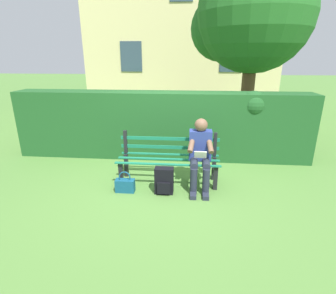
{
  "coord_description": "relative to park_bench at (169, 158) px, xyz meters",
  "views": [
    {
      "loc": [
        -0.38,
        4.29,
        2.16
      ],
      "look_at": [
        0.0,
        0.1,
        0.71
      ],
      "focal_mm": 28.18,
      "sensor_mm": 36.0,
      "label": 1
    }
  ],
  "objects": [
    {
      "name": "backpack",
      "position": [
        0.04,
        0.47,
        -0.22
      ],
      "size": [
        0.3,
        0.24,
        0.45
      ],
      "color": "black",
      "rests_on": "ground"
    },
    {
      "name": "person_seated",
      "position": [
        -0.54,
        0.18,
        0.2
      ],
      "size": [
        0.44,
        0.73,
        1.19
      ],
      "color": "navy",
      "rests_on": "ground"
    },
    {
      "name": "hedge_backdrop",
      "position": [
        0.25,
        -1.24,
        0.31
      ],
      "size": [
        6.36,
        0.67,
        1.5
      ],
      "color": "#1E5123",
      "rests_on": "ground"
    },
    {
      "name": "handbag",
      "position": [
        0.69,
        0.49,
        -0.31
      ],
      "size": [
        0.32,
        0.14,
        0.37
      ],
      "color": "navy",
      "rests_on": "ground"
    },
    {
      "name": "ground",
      "position": [
        0.0,
        0.08,
        -0.43
      ],
      "size": [
        60.0,
        60.0,
        0.0
      ],
      "primitive_type": "plane",
      "color": "#517F38"
    },
    {
      "name": "tree",
      "position": [
        -1.76,
        -3.17,
        2.66
      ],
      "size": [
        3.04,
        2.9,
        4.61
      ],
      "color": "brown",
      "rests_on": "ground"
    },
    {
      "name": "park_bench",
      "position": [
        0.0,
        0.0,
        0.0
      ],
      "size": [
        1.79,
        0.54,
        0.88
      ],
      "color": "black",
      "rests_on": "ground"
    },
    {
      "name": "building_facade",
      "position": [
        0.14,
        -8.71,
        3.4
      ],
      "size": [
        8.23,
        3.29,
        7.68
      ],
      "color": "beige",
      "rests_on": "ground"
    }
  ]
}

